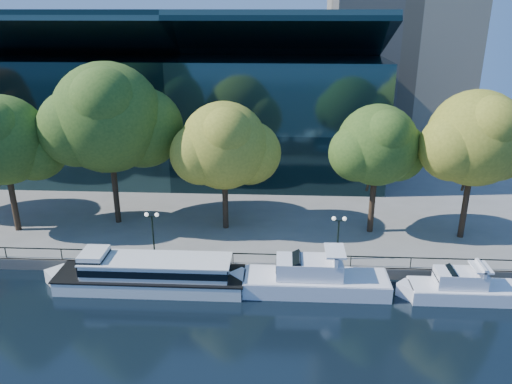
# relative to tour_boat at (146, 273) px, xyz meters

# --- Properties ---
(ground) EXTENTS (160.00, 160.00, 0.00)m
(ground) POSITION_rel_tour_boat_xyz_m (1.88, -0.64, -1.35)
(ground) COLOR black
(ground) RESTS_ON ground
(promenade) EXTENTS (90.00, 67.08, 1.00)m
(promenade) POSITION_rel_tour_boat_xyz_m (1.88, 35.73, -0.85)
(promenade) COLOR slate
(promenade) RESTS_ON ground
(railing) EXTENTS (88.20, 0.08, 0.99)m
(railing) POSITION_rel_tour_boat_xyz_m (1.88, 2.61, 0.59)
(railing) COLOR black
(railing) RESTS_ON promenade
(convention_building) EXTENTS (50.00, 24.57, 21.43)m
(convention_building) POSITION_rel_tour_boat_xyz_m (-2.12, 31.14, 7.15)
(convention_building) COLOR black
(convention_building) RESTS_ON ground
(tour_boat) EXTENTS (16.77, 3.74, 3.18)m
(tour_boat) POSITION_rel_tour_boat_xyz_m (0.00, 0.00, 0.00)
(tour_boat) COLOR silver
(tour_boat) RESTS_ON ground
(cruiser_near) EXTENTS (12.91, 3.32, 3.74)m
(cruiser_near) POSITION_rel_tour_boat_xyz_m (13.30, 0.15, -0.19)
(cruiser_near) COLOR white
(cruiser_near) RESTS_ON ground
(cruiser_far) EXTENTS (9.45, 2.62, 3.09)m
(cruiser_far) POSITION_rel_tour_boat_xyz_m (25.00, -0.31, -0.37)
(cruiser_far) COLOR white
(cruiser_far) RESTS_ON ground
(tree_1) EXTENTS (10.45, 8.57, 13.28)m
(tree_1) POSITION_rel_tour_boat_xyz_m (-14.79, 8.29, 8.56)
(tree_1) COLOR black
(tree_1) RESTS_ON promenade
(tree_2) EXTENTS (13.12, 10.76, 16.04)m
(tree_2) POSITION_rel_tour_boat_xyz_m (-5.46, 10.71, 10.21)
(tree_2) COLOR black
(tree_2) RESTS_ON promenade
(tree_3) EXTENTS (10.36, 8.50, 12.58)m
(tree_3) POSITION_rel_tour_boat_xyz_m (5.62, 9.92, 7.90)
(tree_3) COLOR black
(tree_3) RESTS_ON promenade
(tree_4) EXTENTS (9.41, 7.72, 12.49)m
(tree_4) POSITION_rel_tour_boat_xyz_m (19.81, 9.80, 8.20)
(tree_4) COLOR black
(tree_4) RESTS_ON promenade
(tree_5) EXTENTS (10.77, 8.83, 13.99)m
(tree_5) POSITION_rel_tour_boat_xyz_m (28.30, 8.99, 9.14)
(tree_5) COLOR black
(tree_5) RESTS_ON promenade
(lamp_1) EXTENTS (1.26, 0.36, 4.03)m
(lamp_1) POSITION_rel_tour_boat_xyz_m (-0.24, 3.86, 2.63)
(lamp_1) COLOR black
(lamp_1) RESTS_ON promenade
(lamp_2) EXTENTS (1.26, 0.36, 4.03)m
(lamp_2) POSITION_rel_tour_boat_xyz_m (15.85, 3.86, 2.63)
(lamp_2) COLOR black
(lamp_2) RESTS_ON promenade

